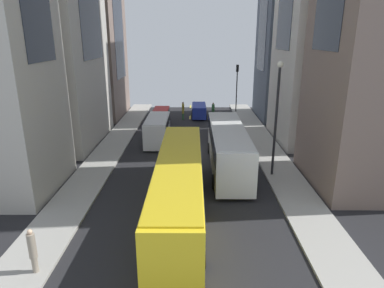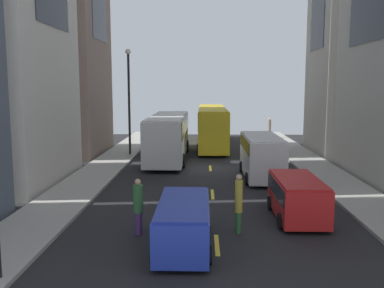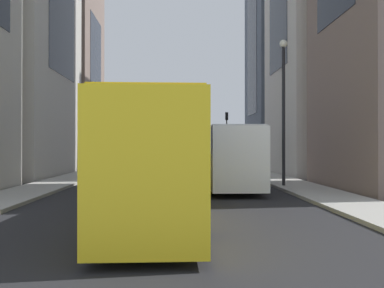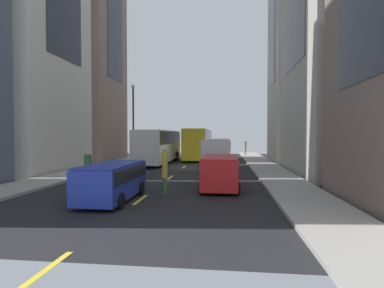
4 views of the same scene
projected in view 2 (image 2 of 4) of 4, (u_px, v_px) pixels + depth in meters
The scene contains 18 objects.
ground_plane at pixel (210, 168), 28.60m from camera, with size 41.12×41.12×0.00m, color black.
sidewalk_west at pixel (105, 167), 28.77m from camera, with size 2.74×44.00×0.15m, color #9E9B93.
sidewalk_east at pixel (317, 168), 28.40m from camera, with size 2.74×44.00×0.15m, color #9E9B93.
lane_stripe_1 at pixel (217, 245), 14.73m from camera, with size 0.16×2.00×0.01m, color yellow.
lane_stripe_2 at pixel (213, 194), 21.66m from camera, with size 0.16×2.00×0.01m, color yellow.
lane_stripe_3 at pixel (210, 168), 28.60m from camera, with size 0.16×2.00×0.01m, color yellow.
lane_stripe_4 at pixel (209, 152), 35.53m from camera, with size 0.16×2.00×0.01m, color yellow.
lane_stripe_5 at pixel (208, 142), 42.46m from camera, with size 0.16×2.00×0.01m, color yellow.
lane_stripe_6 at pixel (207, 134), 49.40m from camera, with size 0.16×2.00×0.01m, color yellow.
city_bus_white at pixel (168, 133), 31.99m from camera, with size 2.80×11.53×3.35m.
streetcar_yellow at pixel (212, 123), 39.33m from camera, with size 2.70×14.37×3.59m.
delivery_van_white at pixel (262, 153), 25.32m from camera, with size 2.26×5.90×2.58m.
car_blue_0 at pixel (183, 221), 14.38m from camera, with size 1.89×4.51×1.61m.
car_red_1 at pixel (297, 195), 17.53m from camera, with size 1.98×4.19×1.73m.
pedestrian_crossing_near at pixel (138, 205), 15.63m from camera, with size 0.36×0.36×2.12m.
pedestrian_waiting_curb at pixel (269, 127), 44.21m from camera, with size 0.35×0.35×2.10m.
pedestrian_walking_far at pixel (239, 202), 15.77m from camera, with size 0.29×0.29×2.26m.
streetlamp_near at pixel (129, 92), 33.05m from camera, with size 0.44×0.44×8.25m.
Camera 2 is at (-0.50, -28.14, 5.48)m, focal length 39.51 mm.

